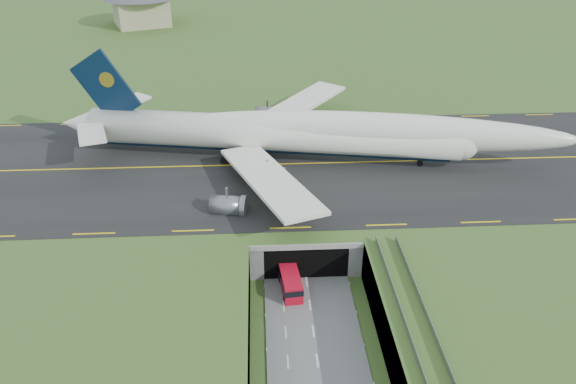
{
  "coord_description": "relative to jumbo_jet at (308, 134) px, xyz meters",
  "views": [
    {
      "loc": [
        -6.15,
        -56.22,
        49.89
      ],
      "look_at": [
        -1.93,
        20.0,
        7.66
      ],
      "focal_mm": 35.0,
      "sensor_mm": 36.0,
      "label": 1
    }
  ],
  "objects": [
    {
      "name": "ground",
      "position": [
        -2.32,
        -34.48,
        -11.27
      ],
      "size": [
        900.0,
        900.0,
        0.0
      ],
      "primitive_type": "plane",
      "color": "#406026",
      "rests_on": "ground"
    },
    {
      "name": "airfield_deck",
      "position": [
        -2.32,
        -34.48,
        -8.27
      ],
      "size": [
        800.0,
        800.0,
        6.0
      ],
      "primitive_type": "cube",
      "color": "gray",
      "rests_on": "ground"
    },
    {
      "name": "trench_road",
      "position": [
        -2.32,
        -41.98,
        -11.17
      ],
      "size": [
        12.0,
        75.0,
        0.2
      ],
      "primitive_type": "cube",
      "color": "slate",
      "rests_on": "ground"
    },
    {
      "name": "taxiway",
      "position": [
        -2.32,
        -1.48,
        -5.18
      ],
      "size": [
        800.0,
        44.0,
        0.18
      ],
      "primitive_type": "cube",
      "color": "black",
      "rests_on": "airfield_deck"
    },
    {
      "name": "tunnel_portal",
      "position": [
        -2.32,
        -17.77,
        -7.94
      ],
      "size": [
        17.0,
        22.3,
        6.0
      ],
      "color": "gray",
      "rests_on": "ground"
    },
    {
      "name": "jumbo_jet",
      "position": [
        0.0,
        0.0,
        0.0
      ],
      "size": [
        90.67,
        58.36,
        19.62
      ],
      "rotation": [
        0.0,
        0.0,
        -0.18
      ],
      "color": "white",
      "rests_on": "ground"
    },
    {
      "name": "shuttle_tram",
      "position": [
        -4.72,
        -29.14,
        -9.74
      ],
      "size": [
        3.19,
        6.94,
        2.77
      ],
      "rotation": [
        0.0,
        0.0,
        0.1
      ],
      "color": "red",
      "rests_on": "ground"
    },
    {
      "name": "service_building",
      "position": [
        -48.38,
        112.4,
        2.85
      ],
      "size": [
        32.32,
        32.32,
        13.71
      ],
      "rotation": [
        0.0,
        0.0,
        0.36
      ],
      "color": "tan",
      "rests_on": "ground"
    }
  ]
}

